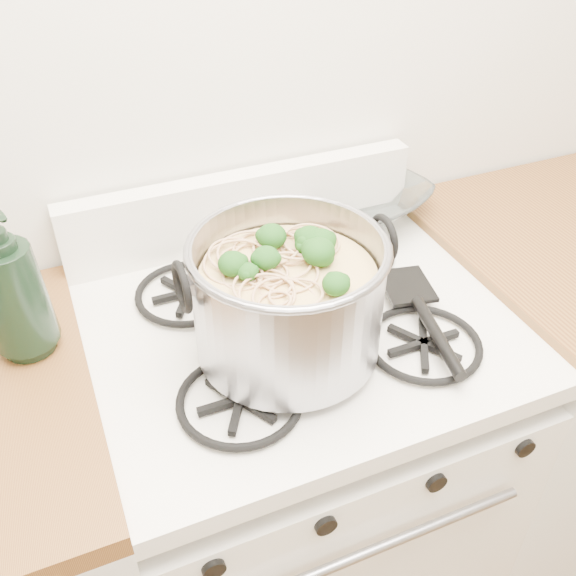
# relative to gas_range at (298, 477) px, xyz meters

# --- Properties ---
(gas_range) EXTENTS (0.76, 0.66, 0.92)m
(gas_range) POSITION_rel_gas_range_xyz_m (0.00, 0.00, 0.00)
(gas_range) COLOR white
(gas_range) RESTS_ON ground
(counter_left) EXTENTS (0.25, 0.65, 0.92)m
(counter_left) POSITION_rel_gas_range_xyz_m (-0.51, 0.00, 0.02)
(counter_left) COLOR silver
(counter_left) RESTS_ON ground
(stock_pot) EXTENTS (0.35, 0.32, 0.22)m
(stock_pot) POSITION_rel_gas_range_xyz_m (-0.06, -0.07, 0.59)
(stock_pot) COLOR #94949C
(stock_pot) RESTS_ON gas_range
(spatula) EXTENTS (0.35, 0.36, 0.02)m
(spatula) POSITION_rel_gas_range_xyz_m (0.22, -0.01, 0.50)
(spatula) COLOR black
(spatula) RESTS_ON gas_range
(glass_bowl) EXTENTS (0.14, 0.14, 0.03)m
(glass_bowl) POSITION_rel_gas_range_xyz_m (0.28, 0.27, 0.50)
(glass_bowl) COLOR white
(glass_bowl) RESTS_ON gas_range
(bottle) EXTENTS (0.14, 0.14, 0.28)m
(bottle) POSITION_rel_gas_range_xyz_m (-0.46, 0.10, 0.62)
(bottle) COLOR black
(bottle) RESTS_ON counter_left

